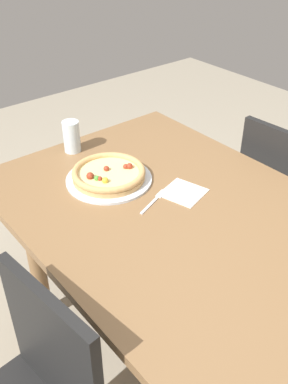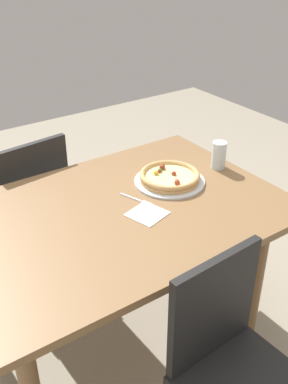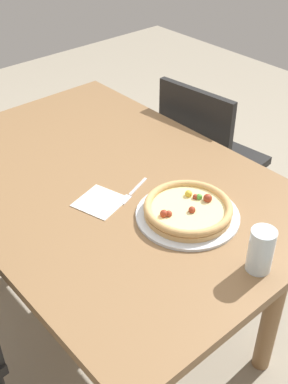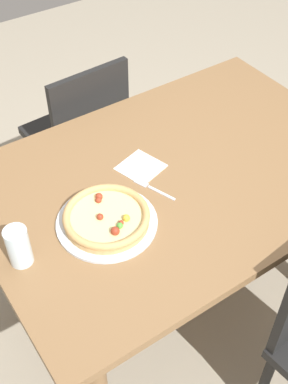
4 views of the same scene
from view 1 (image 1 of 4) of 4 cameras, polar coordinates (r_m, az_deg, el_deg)
name	(u,v)px [view 1 (image 1 of 4)]	position (r m, az deg, el deg)	size (l,w,h in m)	color
ground_plane	(174,355)	(2.04, 3.97, -20.46)	(6.00, 6.00, 0.00)	#9E937F
dining_table	(182,239)	(1.55, 4.93, -6.20)	(1.42, 0.97, 0.77)	olive
chair_far	(285,201)	(2.12, 17.97, -1.16)	(0.42, 0.42, 0.89)	black
plate	(109,179)	(1.65, -4.59, 1.68)	(0.33, 0.33, 0.01)	silver
pizza	(109,174)	(1.64, -4.64, 2.42)	(0.28, 0.28, 0.05)	tan
fork	(155,200)	(1.54, 1.49, -1.00)	(0.07, 0.16, 0.00)	silver
drinking_glass	(72,137)	(1.84, -9.45, 7.17)	(0.07, 0.07, 0.13)	silver
napkin	(183,192)	(1.59, 5.18, -0.06)	(0.14, 0.14, 0.00)	white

